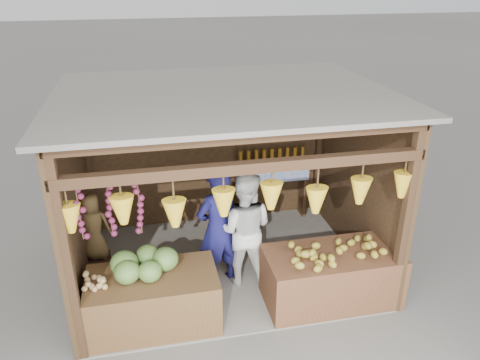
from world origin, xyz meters
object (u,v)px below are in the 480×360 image
Objects in this scene: counter_left at (154,300)px; counter_right at (331,277)px; woman_standing at (244,229)px; vendor_seated at (93,227)px; man_standing at (218,228)px.

counter_left is 0.90× the size of counter_right.
woman_standing is 2.11m from vendor_seated.
vendor_seated is at bearing 121.55° from counter_left.
counter_left is 1.27m from man_standing.
vendor_seated reaches higher than counter_right.
woman_standing reaches higher than counter_left.
woman_standing is (0.36, -0.03, -0.04)m from man_standing.
man_standing is 1.75× the size of vendor_seated.
woman_standing is 1.68× the size of vendor_seated.
woman_standing reaches higher than counter_right.
counter_right is 1.32m from woman_standing.
counter_left is 1.49m from vendor_seated.
woman_standing is (-1.02, 0.68, 0.47)m from counter_right.
vendor_seated is at bearing 4.85° from woman_standing.
counter_left is 0.90× the size of man_standing.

